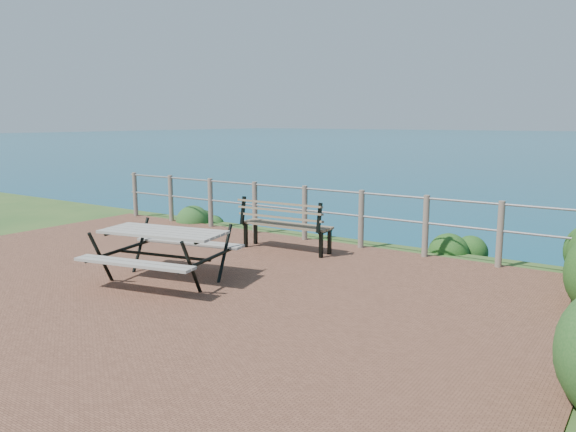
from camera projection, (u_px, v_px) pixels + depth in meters
name	position (u px, v px, depth m)	size (l,w,h in m)	color
ground	(172.00, 284.00, 7.61)	(10.00, 7.00, 0.12)	brown
safety_railing	(305.00, 210.00, 10.24)	(9.40, 0.10, 1.00)	#6B5B4C
picnic_table	(164.00, 250.00, 7.59)	(1.79, 1.43, 0.71)	gray
park_bench	(287.00, 217.00, 9.39)	(1.61, 0.48, 0.90)	brown
shrub_lip_west	(206.00, 221.00, 12.30)	(0.76, 0.76, 0.50)	#1D4C1C
shrub_lip_east	(456.00, 249.00, 9.65)	(0.69, 0.69, 0.40)	#164917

